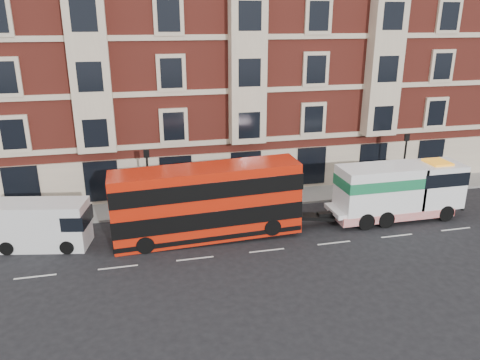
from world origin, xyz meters
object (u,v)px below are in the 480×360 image
Objects in this scene: box_van at (41,225)px; pedestrian at (153,195)px; double_decker_bus at (207,201)px; tow_truck at (396,191)px.

box_van reaches higher than pedestrian.
pedestrian is at bearing 44.94° from box_van.
pedestrian is at bearing 118.02° from double_decker_bus.
double_decker_bus reaches higher than tow_truck.
box_van is at bearing 177.06° from tow_truck.
double_decker_bus is 1.25× the size of tow_truck.
double_decker_bus reaches higher than box_van.
tow_truck reaches higher than pedestrian.
tow_truck is (12.06, -0.00, -0.40)m from double_decker_bus.
double_decker_bus is 12.06m from tow_truck.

